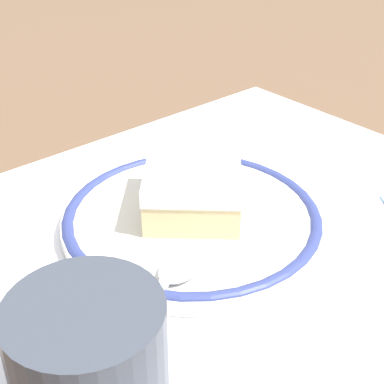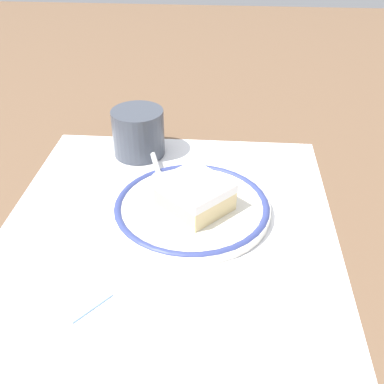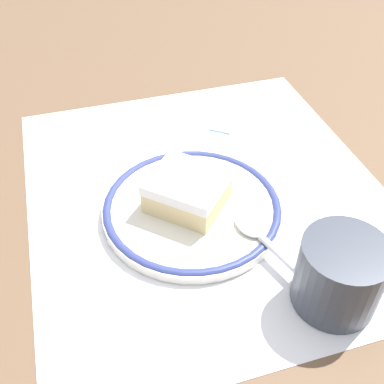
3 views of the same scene
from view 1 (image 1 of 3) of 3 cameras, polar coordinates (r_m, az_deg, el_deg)
ground_plane at (r=0.45m, az=5.15°, el=-3.77°), size 2.40×2.40×0.00m
placemat at (r=0.45m, az=5.16°, el=-3.69°), size 0.46×0.42×0.00m
plate at (r=0.44m, az=0.00°, el=-2.70°), size 0.20×0.20×0.01m
cake_slice at (r=0.44m, az=0.10°, el=0.32°), size 0.11×0.11×0.04m
spoon at (r=0.36m, az=-4.29°, el=-10.48°), size 0.15×0.06×0.01m
cup at (r=0.30m, az=-10.15°, el=-17.01°), size 0.08×0.08×0.07m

